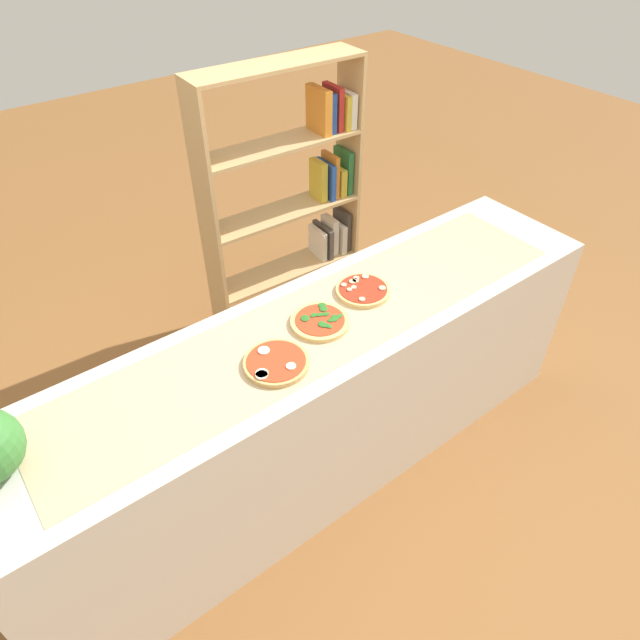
{
  "coord_description": "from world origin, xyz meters",
  "views": [
    {
      "loc": [
        -1.02,
        -1.34,
        2.34
      ],
      "look_at": [
        0.0,
        0.0,
        0.92
      ],
      "focal_mm": 31.75,
      "sensor_mm": 36.0,
      "label": 1
    }
  ],
  "objects_px": {
    "pizza_spinach_1": "(320,321)",
    "pizza_mushroom_2": "(363,290)",
    "bookshelf": "(302,204)",
    "pizza_mozzarella_0": "(276,363)"
  },
  "relations": [
    {
      "from": "pizza_mushroom_2",
      "to": "pizza_mozzarella_0",
      "type": "bearing_deg",
      "value": -165.37
    },
    {
      "from": "pizza_spinach_1",
      "to": "pizza_mushroom_2",
      "type": "xyz_separation_m",
      "value": [
        0.26,
        0.05,
        0.0
      ]
    },
    {
      "from": "pizza_mozzarella_0",
      "to": "pizza_mushroom_2",
      "type": "xyz_separation_m",
      "value": [
        0.53,
        0.14,
        -0.0
      ]
    },
    {
      "from": "pizza_spinach_1",
      "to": "pizza_mushroom_2",
      "type": "bearing_deg",
      "value": 11.16
    },
    {
      "from": "pizza_spinach_1",
      "to": "bookshelf",
      "type": "distance_m",
      "value": 1.17
    },
    {
      "from": "pizza_spinach_1",
      "to": "bookshelf",
      "type": "relative_size",
      "value": 0.15
    },
    {
      "from": "pizza_mushroom_2",
      "to": "pizza_spinach_1",
      "type": "bearing_deg",
      "value": -168.84
    },
    {
      "from": "pizza_mozzarella_0",
      "to": "pizza_spinach_1",
      "type": "relative_size",
      "value": 1.02
    },
    {
      "from": "pizza_spinach_1",
      "to": "bookshelf",
      "type": "height_order",
      "value": "bookshelf"
    },
    {
      "from": "pizza_mushroom_2",
      "to": "bookshelf",
      "type": "distance_m",
      "value": 1.0
    }
  ]
}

